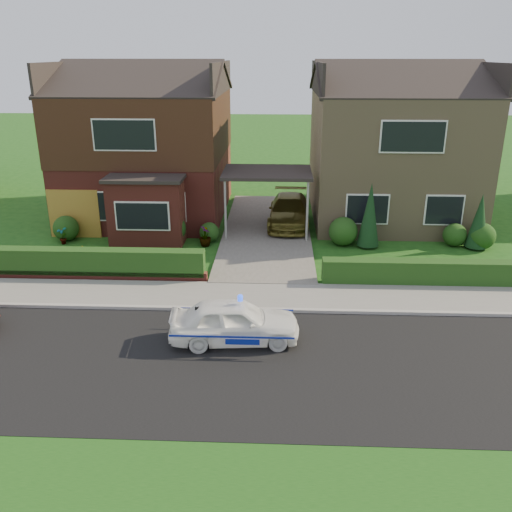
{
  "coord_description": "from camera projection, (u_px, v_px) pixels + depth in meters",
  "views": [
    {
      "loc": [
        0.51,
        -12.04,
        7.55
      ],
      "look_at": [
        -0.16,
        3.5,
        1.68
      ],
      "focal_mm": 38.0,
      "sensor_mm": 36.0,
      "label": 1
    }
  ],
  "objects": [
    {
      "name": "hedge_right",
      "position": [
        430.0,
        285.0,
        18.71
      ],
      "size": [
        7.5,
        0.55,
        0.8
      ],
      "primitive_type": "cube",
      "color": "#123912",
      "rests_on": "ground"
    },
    {
      "name": "hedge_left",
      "position": [
        100.0,
        278.0,
        19.27
      ],
      "size": [
        7.5,
        0.55,
        0.9
      ],
      "primitive_type": "cube",
      "color": "#123912",
      "rests_on": "ground"
    },
    {
      "name": "road",
      "position": [
        256.0,
        365.0,
        13.94
      ],
      "size": [
        60.0,
        6.0,
        0.02
      ],
      "primitive_type": "cube",
      "color": "black",
      "rests_on": "ground"
    },
    {
      "name": "potted_plant_c",
      "position": [
        205.0,
        237.0,
        22.3
      ],
      "size": [
        0.55,
        0.55,
        0.85
      ],
      "primitive_type": "imported",
      "rotation": [
        0.0,
        0.0,
        1.73
      ],
      "color": "gray",
      "rests_on": "ground"
    },
    {
      "name": "conifer_a",
      "position": [
        370.0,
        217.0,
        21.91
      ],
      "size": [
        0.9,
        0.9,
        2.6
      ],
      "primitive_type": "cone",
      "color": "black",
      "rests_on": "ground"
    },
    {
      "name": "carport_link",
      "position": [
        267.0,
        174.0,
        23.24
      ],
      "size": [
        3.8,
        3.0,
        2.77
      ],
      "color": "black",
      "rests_on": "ground"
    },
    {
      "name": "shrub_left_near",
      "position": [
        209.0,
        232.0,
        22.86
      ],
      "size": [
        0.84,
        0.84,
        0.84
      ],
      "primitive_type": "sphere",
      "color": "#123912",
      "rests_on": "ground"
    },
    {
      "name": "conifer_b",
      "position": [
        479.0,
        223.0,
        21.8
      ],
      "size": [
        0.9,
        0.9,
        2.2
      ],
      "primitive_type": "cone",
      "color": "black",
      "rests_on": "ground"
    },
    {
      "name": "driveway_car",
      "position": [
        289.0,
        211.0,
        24.69
      ],
      "size": [
        2.03,
        4.56,
        1.3
      ],
      "primitive_type": "imported",
      "rotation": [
        0.0,
        0.0,
        -0.05
      ],
      "color": "brown",
      "rests_on": "driveway"
    },
    {
      "name": "kerb",
      "position": [
        261.0,
        310.0,
        16.77
      ],
      "size": [
        60.0,
        0.16,
        0.12
      ],
      "primitive_type": "cube",
      "color": "#9E9993",
      "rests_on": "ground"
    },
    {
      "name": "police_car",
      "position": [
        234.0,
        322.0,
        14.87
      ],
      "size": [
        3.28,
        3.67,
        1.38
      ],
      "rotation": [
        0.0,
        0.0,
        1.66
      ],
      "color": "white",
      "rests_on": "ground"
    },
    {
      "name": "shrub_right_mid",
      "position": [
        455.0,
        235.0,
        22.34
      ],
      "size": [
        0.96,
        0.96,
        0.96
      ],
      "primitive_type": "sphere",
      "color": "#123912",
      "rests_on": "ground"
    },
    {
      "name": "potted_plant_b",
      "position": [
        80.0,
        254.0,
        20.65
      ],
      "size": [
        0.43,
        0.38,
        0.66
      ],
      "primitive_type": "imported",
      "rotation": [
        0.0,
        0.0,
        0.26
      ],
      "color": "gray",
      "rests_on": "ground"
    },
    {
      "name": "driveway",
      "position": [
        267.0,
        231.0,
        24.2
      ],
      "size": [
        3.8,
        12.0,
        0.12
      ],
      "primitive_type": "cube",
      "color": "#666059",
      "rests_on": "ground"
    },
    {
      "name": "house_left",
      "position": [
        148.0,
        136.0,
        25.82
      ],
      "size": [
        7.5,
        9.53,
        7.25
      ],
      "color": "maroon",
      "rests_on": "ground"
    },
    {
      "name": "shrub_left_far",
      "position": [
        66.0,
        228.0,
        22.97
      ],
      "size": [
        1.08,
        1.08,
        1.08
      ],
      "primitive_type": "sphere",
      "color": "#123912",
      "rests_on": "ground"
    },
    {
      "name": "potted_plant_a",
      "position": [
        62.0,
        235.0,
        22.55
      ],
      "size": [
        0.5,
        0.41,
        0.83
      ],
      "primitive_type": "imported",
      "rotation": [
        0.0,
        0.0,
        -0.29
      ],
      "color": "gray",
      "rests_on": "ground"
    },
    {
      "name": "ground",
      "position": [
        256.0,
        365.0,
        13.94
      ],
      "size": [
        120.0,
        120.0,
        0.0
      ],
      "primitive_type": "plane",
      "color": "#184A13",
      "rests_on": "ground"
    },
    {
      "name": "garage_door",
      "position": [
        74.0,
        214.0,
        23.21
      ],
      "size": [
        2.2,
        0.1,
        2.1
      ],
      "primitive_type": "cube",
      "color": "brown",
      "rests_on": "ground"
    },
    {
      "name": "shrub_right_far",
      "position": [
        482.0,
        236.0,
        21.99
      ],
      "size": [
        1.08,
        1.08,
        1.08
      ],
      "primitive_type": "sphere",
      "color": "#123912",
      "rests_on": "ground"
    },
    {
      "name": "shrub_right_near",
      "position": [
        343.0,
        231.0,
        22.38
      ],
      "size": [
        1.2,
        1.2,
        1.2
      ],
      "primitive_type": "sphere",
      "color": "#123912",
      "rests_on": "ground"
    },
    {
      "name": "house_right",
      "position": [
        392.0,
        140.0,
        25.49
      ],
      "size": [
        7.5,
        8.06,
        7.25
      ],
      "color": "#9A825E",
      "rests_on": "ground"
    },
    {
      "name": "sidewalk",
      "position": [
        262.0,
        296.0,
        17.75
      ],
      "size": [
        60.0,
        2.0,
        0.1
      ],
      "primitive_type": "cube",
      "color": "slate",
      "rests_on": "ground"
    },
    {
      "name": "dwarf_wall",
      "position": [
        98.0,
        275.0,
        19.06
      ],
      "size": [
        7.7,
        0.25,
        0.36
      ],
      "primitive_type": "cube",
      "color": "maroon",
      "rests_on": "ground"
    },
    {
      "name": "shrub_left_mid",
      "position": [
        170.0,
        228.0,
        22.56
      ],
      "size": [
        1.32,
        1.32,
        1.32
      ],
      "primitive_type": "sphere",
      "color": "#123912",
      "rests_on": "ground"
    }
  ]
}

